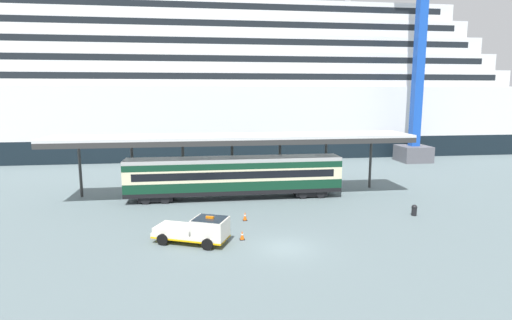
{
  "coord_description": "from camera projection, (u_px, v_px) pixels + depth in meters",
  "views": [
    {
      "loc": [
        -5.62,
        -25.93,
        10.4
      ],
      "look_at": [
        -0.67,
        9.63,
        4.5
      ],
      "focal_mm": 28.87,
      "sensor_mm": 36.0,
      "label": 1
    }
  ],
  "objects": [
    {
      "name": "traffic_cone_near",
      "position": [
        242.0,
        235.0,
        29.36
      ],
      "size": [
        0.36,
        0.36,
        0.7
      ],
      "color": "black",
      "rests_on": "ground"
    },
    {
      "name": "traffic_cone_mid",
      "position": [
        245.0,
        216.0,
        33.78
      ],
      "size": [
        0.36,
        0.36,
        0.77
      ],
      "color": "black",
      "rests_on": "ground"
    },
    {
      "name": "dockside_crane",
      "position": [
        423.0,
        36.0,
        59.91
      ],
      "size": [
        13.01,
        4.4,
        57.2
      ],
      "color": "#595960",
      "rests_on": "ground"
    },
    {
      "name": "cruise_ship",
      "position": [
        144.0,
        88.0,
        73.36
      ],
      "size": [
        133.5,
        28.22,
        34.26
      ],
      "color": "black",
      "rests_on": "ground"
    },
    {
      "name": "platform_canopy",
      "position": [
        234.0,
        139.0,
        40.43
      ],
      "size": [
        35.53,
        5.2,
        6.27
      ],
      "color": "silver",
      "rests_on": "ground"
    },
    {
      "name": "train_carriage",
      "position": [
        234.0,
        176.0,
        40.55
      ],
      "size": [
        21.06,
        2.81,
        4.11
      ],
      "color": "black",
      "rests_on": "ground"
    },
    {
      "name": "ground_plane",
      "position": [
        285.0,
        248.0,
        27.79
      ],
      "size": [
        400.0,
        400.0,
        0.0
      ],
      "primitive_type": "plane",
      "color": "slate"
    },
    {
      "name": "service_truck",
      "position": [
        198.0,
        230.0,
        28.58
      ],
      "size": [
        5.57,
        3.94,
        2.02
      ],
      "color": "silver",
      "rests_on": "ground"
    },
    {
      "name": "quay_bollard",
      "position": [
        414.0,
        210.0,
        35.12
      ],
      "size": [
        0.48,
        0.48,
        0.96
      ],
      "color": "black",
      "rests_on": "ground"
    }
  ]
}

